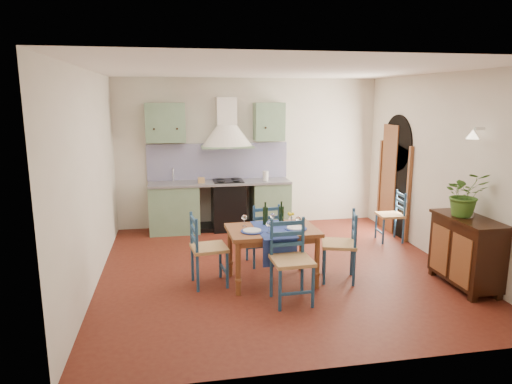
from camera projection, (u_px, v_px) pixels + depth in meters
floor at (278, 269)px, 6.62m from camera, size 5.00×5.00×0.00m
back_wall at (226, 173)px, 8.53m from camera, size 5.00×0.96×2.80m
right_wall at (432, 170)px, 7.06m from camera, size 0.26×5.00×2.80m
left_wall at (91, 180)px, 5.89m from camera, size 0.04×5.00×2.80m
ceiling at (280, 69)px, 6.05m from camera, size 5.00×5.00×0.01m
dining_table at (273, 235)px, 6.02m from camera, size 1.19×0.90×1.06m
chair_near at (291, 260)px, 5.48m from camera, size 0.49×0.49×1.00m
chair_far at (263, 233)px, 6.72m from camera, size 0.48×0.48×0.94m
chair_left at (206, 249)px, 5.97m from camera, size 0.50×0.50×0.96m
chair_right at (342, 245)px, 6.13m from camera, size 0.56×0.56×0.96m
chair_spare at (392, 215)px, 7.84m from camera, size 0.44×0.44×0.87m
sideboard at (466, 249)px, 5.91m from camera, size 0.50×1.05×0.94m
potted_plant at (465, 194)px, 5.84m from camera, size 0.62×0.56×0.59m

